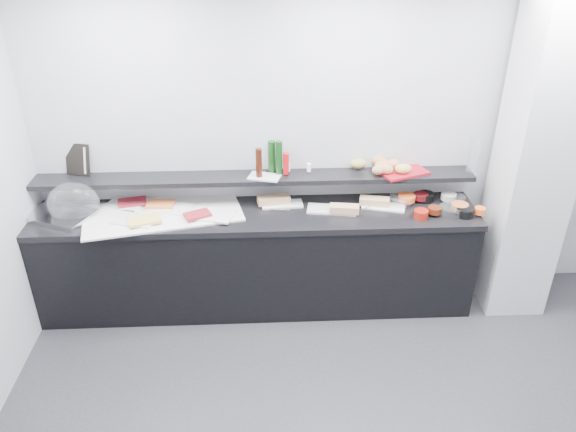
{
  "coord_description": "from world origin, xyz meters",
  "views": [
    {
      "loc": [
        -0.63,
        -2.31,
        3.08
      ],
      "look_at": [
        -0.45,
        1.45,
        1.0
      ],
      "focal_mm": 35.0,
      "sensor_mm": 36.0,
      "label": 1
    }
  ],
  "objects_px": {
    "sandwich_plate_mid": "(332,210)",
    "framed_print": "(78,159)",
    "carafe": "(474,156)",
    "bread_tray": "(402,171)",
    "condiment_tray": "(265,177)",
    "cloche_base": "(60,215)"
  },
  "relations": [
    {
      "from": "cloche_base",
      "to": "condiment_tray",
      "type": "height_order",
      "value": "condiment_tray"
    },
    {
      "from": "framed_print",
      "to": "bread_tray",
      "type": "distance_m",
      "value": 2.66
    },
    {
      "from": "bread_tray",
      "to": "carafe",
      "type": "relative_size",
      "value": 1.28
    },
    {
      "from": "cloche_base",
      "to": "condiment_tray",
      "type": "distance_m",
      "value": 1.66
    },
    {
      "from": "sandwich_plate_mid",
      "to": "framed_print",
      "type": "height_order",
      "value": "framed_print"
    },
    {
      "from": "bread_tray",
      "to": "carafe",
      "type": "distance_m",
      "value": 0.59
    },
    {
      "from": "sandwich_plate_mid",
      "to": "condiment_tray",
      "type": "height_order",
      "value": "condiment_tray"
    },
    {
      "from": "framed_print",
      "to": "bread_tray",
      "type": "bearing_deg",
      "value": 14.71
    },
    {
      "from": "bread_tray",
      "to": "condiment_tray",
      "type": "bearing_deg",
      "value": 161.52
    },
    {
      "from": "condiment_tray",
      "to": "carafe",
      "type": "relative_size",
      "value": 0.84
    },
    {
      "from": "framed_print",
      "to": "carafe",
      "type": "relative_size",
      "value": 0.87
    },
    {
      "from": "framed_print",
      "to": "carafe",
      "type": "xyz_separation_m",
      "value": [
        3.22,
        -0.14,
        0.02
      ]
    },
    {
      "from": "cloche_base",
      "to": "framed_print",
      "type": "relative_size",
      "value": 1.96
    },
    {
      "from": "sandwich_plate_mid",
      "to": "bread_tray",
      "type": "xyz_separation_m",
      "value": [
        0.59,
        0.18,
        0.25
      ]
    },
    {
      "from": "cloche_base",
      "to": "sandwich_plate_mid",
      "type": "bearing_deg",
      "value": 24.32
    },
    {
      "from": "sandwich_plate_mid",
      "to": "carafe",
      "type": "bearing_deg",
      "value": 15.97
    },
    {
      "from": "bread_tray",
      "to": "framed_print",
      "type": "bearing_deg",
      "value": 157.08
    },
    {
      "from": "sandwich_plate_mid",
      "to": "carafe",
      "type": "height_order",
      "value": "carafe"
    },
    {
      "from": "condiment_tray",
      "to": "cloche_base",
      "type": "bearing_deg",
      "value": -158.14
    },
    {
      "from": "cloche_base",
      "to": "carafe",
      "type": "bearing_deg",
      "value": 26.42
    },
    {
      "from": "sandwich_plate_mid",
      "to": "framed_print",
      "type": "xyz_separation_m",
      "value": [
        -2.06,
        0.27,
        0.37
      ]
    },
    {
      "from": "cloche_base",
      "to": "bread_tray",
      "type": "height_order",
      "value": "bread_tray"
    }
  ]
}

